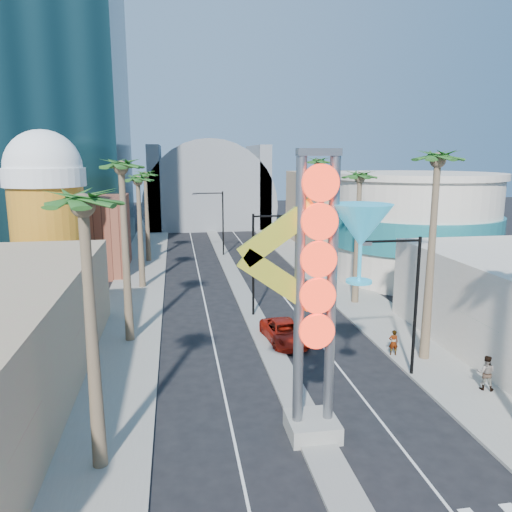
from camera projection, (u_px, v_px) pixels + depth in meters
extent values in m
plane|color=black|center=(333.00, 476.00, 19.41)|extent=(240.00, 240.00, 0.00)
cube|color=gray|center=(141.00, 275.00, 51.77)|extent=(5.00, 100.00, 0.15)
cube|color=gray|center=(318.00, 269.00, 54.75)|extent=(5.00, 100.00, 0.15)
cube|color=gray|center=(229.00, 266.00, 56.17)|extent=(1.60, 84.00, 0.15)
cube|color=black|center=(36.00, 50.00, 61.33)|extent=(20.00, 20.00, 50.00)
cube|color=brown|center=(78.00, 235.00, 52.88)|extent=(10.00, 10.00, 8.00)
cube|color=tan|center=(338.00, 210.00, 67.38)|extent=(10.00, 20.00, 10.00)
cylinder|color=orange|center=(49.00, 238.00, 44.78)|extent=(6.40, 6.40, 10.00)
cylinder|color=white|center=(44.00, 177.00, 43.72)|extent=(7.00, 7.00, 1.60)
sphere|color=white|center=(44.00, 168.00, 43.56)|extent=(6.60, 6.60, 6.60)
cylinder|color=beige|center=(414.00, 229.00, 50.28)|extent=(16.00, 16.00, 10.00)
cylinder|color=teal|center=(414.00, 229.00, 50.28)|extent=(16.60, 16.60, 3.00)
cylinder|color=beige|center=(417.00, 176.00, 49.23)|extent=(16.60, 16.60, 0.60)
cylinder|color=slate|center=(208.00, 203.00, 88.29)|extent=(22.00, 16.00, 22.00)
cube|color=slate|center=(156.00, 187.00, 86.28)|extent=(2.00, 16.00, 14.00)
cube|color=slate|center=(258.00, 186.00, 89.11)|extent=(2.00, 16.00, 14.00)
cube|color=gray|center=(312.00, 426.00, 22.24)|extent=(2.20, 2.20, 0.80)
cylinder|color=slate|center=(299.00, 295.00, 20.92)|extent=(0.44, 0.44, 12.00)
cylinder|color=slate|center=(331.00, 294.00, 21.14)|extent=(0.44, 0.44, 12.00)
cube|color=slate|center=(319.00, 152.00, 19.86)|extent=(1.80, 0.50, 0.30)
cylinder|color=#FC3016|center=(321.00, 183.00, 19.76)|extent=(1.50, 0.25, 1.50)
cylinder|color=#FC3016|center=(320.00, 222.00, 20.07)|extent=(1.50, 0.25, 1.50)
cylinder|color=#FC3016|center=(319.00, 259.00, 20.37)|extent=(1.50, 0.25, 1.50)
cylinder|color=#FC3016|center=(318.00, 296.00, 20.68)|extent=(1.50, 0.25, 1.50)
cylinder|color=#FC3016|center=(317.00, 331.00, 20.99)|extent=(1.50, 0.25, 1.50)
cube|color=yellow|center=(279.00, 232.00, 20.24)|extent=(3.47, 0.25, 2.80)
cube|color=yellow|center=(278.00, 280.00, 20.64)|extent=(3.47, 0.25, 2.80)
cone|color=#239FC8|center=(361.00, 226.00, 20.75)|extent=(2.60, 2.60, 1.80)
cylinder|color=#239FC8|center=(360.00, 263.00, 21.07)|extent=(0.16, 0.16, 1.60)
cylinder|color=#239FC8|center=(359.00, 281.00, 21.23)|extent=(1.10, 1.10, 0.12)
cylinder|color=black|center=(253.00, 266.00, 37.97)|extent=(0.18, 0.18, 8.00)
cube|color=black|center=(277.00, 216.00, 37.50)|extent=(3.60, 0.12, 0.12)
cube|color=slate|center=(297.00, 217.00, 37.78)|extent=(0.60, 0.25, 0.18)
cylinder|color=black|center=(223.00, 224.00, 61.20)|extent=(0.18, 0.18, 8.00)
cube|color=black|center=(208.00, 193.00, 60.16)|extent=(3.60, 0.12, 0.12)
cube|color=slate|center=(194.00, 194.00, 59.93)|extent=(0.60, 0.25, 0.18)
cylinder|color=black|center=(416.00, 308.00, 27.49)|extent=(0.18, 0.18, 8.00)
cube|color=black|center=(392.00, 241.00, 26.49)|extent=(3.24, 0.12, 0.12)
cube|color=slate|center=(366.00, 244.00, 26.28)|extent=(0.60, 0.25, 0.18)
cylinder|color=brown|center=(92.00, 344.00, 18.90)|extent=(0.40, 0.40, 10.50)
sphere|color=#1B4517|center=(83.00, 206.00, 17.86)|extent=(2.40, 2.40, 2.40)
cylinder|color=brown|center=(126.00, 258.00, 32.34)|extent=(0.40, 0.40, 11.50)
sphere|color=#1B4517|center=(121.00, 168.00, 31.21)|extent=(2.40, 2.40, 2.40)
cylinder|color=brown|center=(140.00, 236.00, 46.04)|extent=(0.40, 0.40, 10.00)
sphere|color=#1B4517|center=(138.00, 181.00, 45.05)|extent=(2.40, 2.40, 2.40)
cylinder|color=brown|center=(147.00, 220.00, 57.65)|extent=(0.40, 0.40, 10.00)
sphere|color=#1B4517|center=(145.00, 176.00, 56.66)|extent=(2.40, 2.40, 2.40)
cylinder|color=brown|center=(430.00, 264.00, 29.31)|extent=(0.40, 0.40, 12.00)
sphere|color=#1B4517|center=(438.00, 160.00, 28.13)|extent=(2.40, 2.40, 2.40)
cylinder|color=brown|center=(357.00, 242.00, 41.07)|extent=(0.40, 0.40, 10.50)
sphere|color=#1B4517|center=(360.00, 178.00, 40.04)|extent=(2.40, 2.40, 2.40)
cylinder|color=brown|center=(317.00, 218.00, 52.59)|extent=(0.40, 0.40, 11.50)
sphere|color=#1B4517|center=(318.00, 163.00, 51.45)|extent=(2.40, 2.40, 2.40)
imported|color=#AD1B0D|center=(285.00, 332.00, 33.20)|extent=(2.83, 5.29, 1.41)
imported|color=gray|center=(393.00, 342.00, 30.73)|extent=(0.63, 0.46, 1.60)
imported|color=gray|center=(486.00, 373.00, 26.14)|extent=(1.14, 1.07, 1.88)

